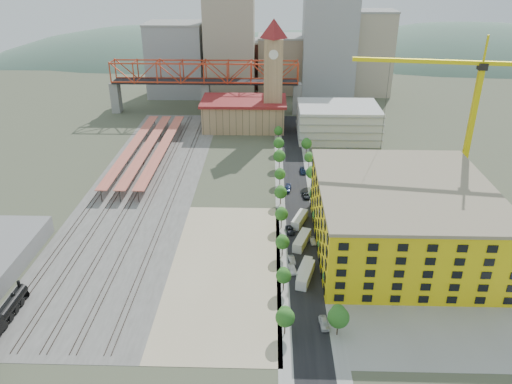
{
  "coord_description": "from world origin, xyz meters",
  "views": [
    {
      "loc": [
        6.82,
        -136.94,
        72.72
      ],
      "look_at": [
        3.05,
        -6.93,
        10.0
      ],
      "focal_mm": 35.0,
      "sensor_mm": 36.0,
      "label": 1
    }
  ],
  "objects_px": {
    "car_0": "(293,269)",
    "locomotive": "(2,317)",
    "site_trailer_b": "(305,269)",
    "site_trailer_c": "(302,240)",
    "clock_tower": "(273,65)",
    "tower_crane": "(463,106)",
    "site_trailer_a": "(305,275)",
    "construction_building": "(402,217)",
    "site_trailer_d": "(300,219)"
  },
  "relations": [
    {
      "from": "locomotive",
      "to": "tower_crane",
      "type": "relative_size",
      "value": 0.43
    },
    {
      "from": "site_trailer_c",
      "to": "construction_building",
      "type": "bearing_deg",
      "value": 17.38
    },
    {
      "from": "site_trailer_a",
      "to": "car_0",
      "type": "relative_size",
      "value": 2.28
    },
    {
      "from": "site_trailer_b",
      "to": "site_trailer_c",
      "type": "relative_size",
      "value": 0.87
    },
    {
      "from": "site_trailer_a",
      "to": "site_trailer_b",
      "type": "xyz_separation_m",
      "value": [
        0.0,
        2.8,
        -0.22
      ]
    },
    {
      "from": "clock_tower",
      "to": "site_trailer_a",
      "type": "relative_size",
      "value": 5.11
    },
    {
      "from": "locomotive",
      "to": "car_0",
      "type": "xyz_separation_m",
      "value": [
        63.0,
        21.78,
        -1.36
      ]
    },
    {
      "from": "locomotive",
      "to": "construction_building",
      "type": "bearing_deg",
      "value": 20.3
    },
    {
      "from": "tower_crane",
      "to": "site_trailer_d",
      "type": "bearing_deg",
      "value": -163.62
    },
    {
      "from": "site_trailer_a",
      "to": "site_trailer_d",
      "type": "xyz_separation_m",
      "value": [
        0.0,
        28.28,
        -0.12
      ]
    },
    {
      "from": "site_trailer_b",
      "to": "car_0",
      "type": "xyz_separation_m",
      "value": [
        -3.0,
        0.34,
        -0.41
      ]
    },
    {
      "from": "construction_building",
      "to": "site_trailer_b",
      "type": "distance_m",
      "value": 30.04
    },
    {
      "from": "tower_crane",
      "to": "site_trailer_b",
      "type": "distance_m",
      "value": 68.79
    },
    {
      "from": "site_trailer_c",
      "to": "car_0",
      "type": "bearing_deg",
      "value": -84.02
    },
    {
      "from": "site_trailer_d",
      "to": "tower_crane",
      "type": "bearing_deg",
      "value": 36.03
    },
    {
      "from": "site_trailer_d",
      "to": "site_trailer_a",
      "type": "bearing_deg",
      "value": -70.35
    },
    {
      "from": "site_trailer_a",
      "to": "site_trailer_d",
      "type": "relative_size",
      "value": 1.09
    },
    {
      "from": "clock_tower",
      "to": "tower_crane",
      "type": "height_order",
      "value": "tower_crane"
    },
    {
      "from": "site_trailer_a",
      "to": "tower_crane",
      "type": "bearing_deg",
      "value": 57.62
    },
    {
      "from": "car_0",
      "to": "clock_tower",
      "type": "bearing_deg",
      "value": 84.12
    },
    {
      "from": "locomotive",
      "to": "site_trailer_c",
      "type": "distance_m",
      "value": 74.6
    },
    {
      "from": "site_trailer_b",
      "to": "site_trailer_d",
      "type": "height_order",
      "value": "site_trailer_d"
    },
    {
      "from": "site_trailer_c",
      "to": "site_trailer_d",
      "type": "distance_m",
      "value": 12.16
    },
    {
      "from": "locomotive",
      "to": "car_0",
      "type": "relative_size",
      "value": 5.1
    },
    {
      "from": "site_trailer_c",
      "to": "site_trailer_d",
      "type": "relative_size",
      "value": 1.06
    },
    {
      "from": "clock_tower",
      "to": "tower_crane",
      "type": "xyz_separation_m",
      "value": [
        55.11,
        -73.26,
        3.55
      ]
    },
    {
      "from": "site_trailer_d",
      "to": "site_trailer_b",
      "type": "bearing_deg",
      "value": -70.35
    },
    {
      "from": "construction_building",
      "to": "site_trailer_a",
      "type": "relative_size",
      "value": 4.98
    },
    {
      "from": "construction_building",
      "to": "site_trailer_b",
      "type": "bearing_deg",
      "value": -154.15
    },
    {
      "from": "site_trailer_c",
      "to": "car_0",
      "type": "xyz_separation_m",
      "value": [
        -3.0,
        -12.99,
        -0.59
      ]
    },
    {
      "from": "site_trailer_a",
      "to": "site_trailer_b",
      "type": "height_order",
      "value": "site_trailer_a"
    },
    {
      "from": "construction_building",
      "to": "locomotive",
      "type": "relative_size",
      "value": 2.23
    },
    {
      "from": "site_trailer_b",
      "to": "site_trailer_d",
      "type": "xyz_separation_m",
      "value": [
        0.0,
        25.49,
        0.1
      ]
    },
    {
      "from": "tower_crane",
      "to": "car_0",
      "type": "distance_m",
      "value": 70.87
    },
    {
      "from": "site_trailer_b",
      "to": "tower_crane",
      "type": "bearing_deg",
      "value": 56.63
    },
    {
      "from": "car_0",
      "to": "locomotive",
      "type": "bearing_deg",
      "value": -169.36
    },
    {
      "from": "clock_tower",
      "to": "site_trailer_c",
      "type": "bearing_deg",
      "value": -85.39
    },
    {
      "from": "site_trailer_c",
      "to": "clock_tower",
      "type": "bearing_deg",
      "value": 113.6
    },
    {
      "from": "site_trailer_c",
      "to": "car_0",
      "type": "distance_m",
      "value": 13.34
    },
    {
      "from": "construction_building",
      "to": "car_0",
      "type": "distance_m",
      "value": 32.65
    },
    {
      "from": "site_trailer_c",
      "to": "tower_crane",
      "type": "bearing_deg",
      "value": 47.89
    },
    {
      "from": "locomotive",
      "to": "site_trailer_b",
      "type": "height_order",
      "value": "locomotive"
    },
    {
      "from": "tower_crane",
      "to": "site_trailer_c",
      "type": "relative_size",
      "value": 5.31
    },
    {
      "from": "site_trailer_b",
      "to": "car_0",
      "type": "height_order",
      "value": "site_trailer_b"
    },
    {
      "from": "site_trailer_a",
      "to": "site_trailer_c",
      "type": "bearing_deg",
      "value": 105.81
    },
    {
      "from": "tower_crane",
      "to": "site_trailer_b",
      "type": "bearing_deg",
      "value": -140.14
    },
    {
      "from": "site_trailer_a",
      "to": "locomotive",
      "type": "bearing_deg",
      "value": -148.42
    },
    {
      "from": "clock_tower",
      "to": "site_trailer_b",
      "type": "height_order",
      "value": "clock_tower"
    },
    {
      "from": "site_trailer_b",
      "to": "site_trailer_c",
      "type": "xyz_separation_m",
      "value": [
        0.0,
        13.33,
        0.17
      ]
    },
    {
      "from": "construction_building",
      "to": "site_trailer_a",
      "type": "xyz_separation_m",
      "value": [
        -26.0,
        -15.4,
        -8.02
      ]
    }
  ]
}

